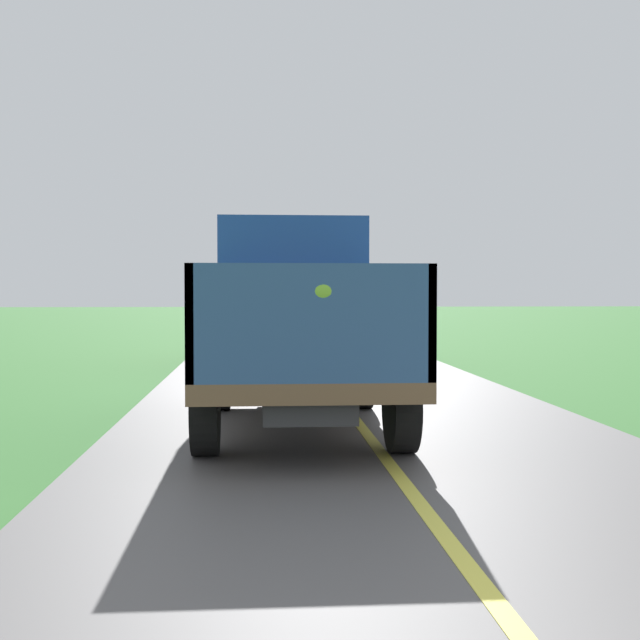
# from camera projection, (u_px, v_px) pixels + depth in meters

# --- Properties ---
(banana_truck_near) EXTENTS (2.38, 5.83, 2.80)m
(banana_truck_near) POSITION_uv_depth(u_px,v_px,m) (295.00, 317.00, 11.19)
(banana_truck_near) COLOR #2D2D30
(banana_truck_near) RESTS_ON road_surface
(banana_truck_far) EXTENTS (2.38, 5.81, 2.80)m
(banana_truck_far) POSITION_uv_depth(u_px,v_px,m) (284.00, 306.00, 21.25)
(banana_truck_far) COLOR #2D2D30
(banana_truck_far) RESTS_ON road_surface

